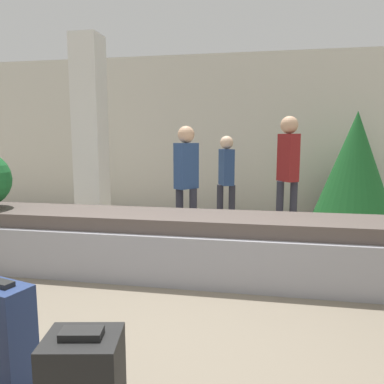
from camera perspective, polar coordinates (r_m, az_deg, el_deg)
ground_plane at (r=3.01m, az=-5.55°, el=-22.13°), size 18.00×18.00×0.00m
back_wall at (r=7.74m, az=5.08°, el=8.69°), size 18.00×0.06×3.20m
carousel at (r=4.22m, az=0.00°, el=-8.20°), size 8.80×0.89×0.69m
pillar at (r=6.58m, az=-15.21°, el=8.55°), size 0.46×0.46×3.20m
suitcase_1 at (r=2.68m, az=-27.00°, el=-19.00°), size 0.43×0.31×0.68m
traveler_0 at (r=6.27m, az=5.24°, el=2.64°), size 0.31×0.37×1.57m
traveler_1 at (r=5.76m, az=14.41°, el=3.99°), size 0.32×0.37×1.85m
traveler_2 at (r=5.31m, az=-0.88°, el=2.70°), size 0.34×0.36×1.70m
decorated_tree at (r=6.99m, az=23.59°, el=3.86°), size 1.32×1.32×1.98m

